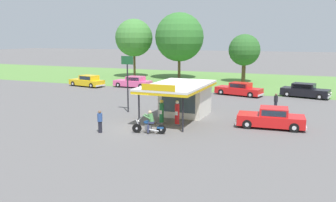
{
  "coord_description": "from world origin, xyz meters",
  "views": [
    {
      "loc": [
        11.33,
        -21.11,
        6.36
      ],
      "look_at": [
        1.07,
        3.81,
        1.4
      ],
      "focal_mm": 36.8,
      "sensor_mm": 36.0,
      "label": 1
    }
  ],
  "objects": [
    {
      "name": "bystander_admiring_sedan",
      "position": [
        -1.56,
        -1.91,
        0.81
      ],
      "size": [
        0.34,
        0.34,
        1.55
      ],
      "color": "black",
      "rests_on": "ground"
    },
    {
      "name": "featured_classic_sedan",
      "position": [
        9.03,
        3.91,
        0.67
      ],
      "size": [
        4.95,
        2.3,
        1.47
      ],
      "color": "red",
      "rests_on": "ground"
    },
    {
      "name": "tree_oak_centre",
      "position": [
        2.52,
        29.05,
        4.62
      ],
      "size": [
        4.5,
        4.5,
        6.9
      ],
      "color": "brown",
      "rests_on": "ground"
    },
    {
      "name": "roadside_pole_sign",
      "position": [
        -3.0,
        4.6,
        3.3
      ],
      "size": [
        1.1,
        0.12,
        4.84
      ],
      "color": "black",
      "rests_on": "ground"
    },
    {
      "name": "ground_plane",
      "position": [
        0.0,
        0.0,
        0.0
      ],
      "size": [
        300.0,
        300.0,
        0.0
      ],
      "primitive_type": "plane",
      "color": "#5B5959"
    },
    {
      "name": "grass_verge_strip",
      "position": [
        0.0,
        30.0,
        0.0
      ],
      "size": [
        120.0,
        24.0,
        0.01
      ],
      "primitive_type": "cube",
      "color": "#56843D",
      "rests_on": "ground"
    },
    {
      "name": "tree_oak_far_right",
      "position": [
        -7.64,
        29.84,
        6.29
      ],
      "size": [
        7.56,
        7.56,
        10.25
      ],
      "color": "brown",
      "rests_on": "ground"
    },
    {
      "name": "parked_car_back_row_left",
      "position": [
        -2.79,
        15.74,
        0.67
      ],
      "size": [
        5.61,
        1.93,
        1.45
      ],
      "color": "black",
      "rests_on": "ground"
    },
    {
      "name": "parked_car_back_row_right",
      "position": [
        -15.82,
        16.69,
        0.69
      ],
      "size": [
        5.32,
        2.62,
        1.51
      ],
      "color": "gold",
      "rests_on": "ground"
    },
    {
      "name": "gas_pump_nearside",
      "position": [
        1.28,
        2.02,
        0.83
      ],
      "size": [
        0.44,
        0.44,
        1.82
      ],
      "color": "slate",
      "rests_on": "ground"
    },
    {
      "name": "motorcycle_with_rider",
      "position": [
        1.64,
        -0.83,
        0.65
      ],
      "size": [
        2.29,
        0.78,
        1.58
      ],
      "color": "black",
      "rests_on": "ground"
    },
    {
      "name": "parked_car_back_row_centre",
      "position": [
        11.02,
        18.54,
        0.7
      ],
      "size": [
        5.3,
        2.81,
        1.52
      ],
      "color": "black",
      "rests_on": "ground"
    },
    {
      "name": "parked_car_second_row_spare",
      "position": [
        4.19,
        17.12,
        0.67
      ],
      "size": [
        5.53,
        2.9,
        1.46
      ],
      "color": "red",
      "rests_on": "ground"
    },
    {
      "name": "service_station_kiosk",
      "position": [
        1.91,
        5.1,
        1.66
      ],
      "size": [
        4.23,
        7.59,
        3.25
      ],
      "color": "silver",
      "rests_on": "ground"
    },
    {
      "name": "gas_pump_offside",
      "position": [
        2.54,
        2.02,
        0.84
      ],
      "size": [
        0.44,
        0.44,
        1.85
      ],
      "color": "slate",
      "rests_on": "ground"
    },
    {
      "name": "parked_car_back_row_centre_left",
      "position": [
        -9.76,
        18.25,
        0.67
      ],
      "size": [
        5.15,
        2.08,
        1.46
      ],
      "color": "#E55993",
      "rests_on": "ground"
    },
    {
      "name": "tree_oak_far_left",
      "position": [
        -15.16,
        29.02,
        6.25
      ],
      "size": [
        6.03,
        6.03,
        9.38
      ],
      "color": "brown",
      "rests_on": "ground"
    },
    {
      "name": "bystander_standing_back_lot",
      "position": [
        8.75,
        10.42,
        0.78
      ],
      "size": [
        0.34,
        0.34,
        1.5
      ],
      "color": "black",
      "rests_on": "ground"
    }
  ]
}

